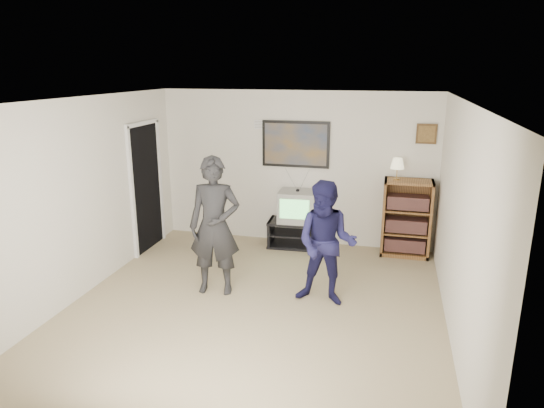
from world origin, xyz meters
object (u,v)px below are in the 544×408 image
at_px(media_stand, 295,233).
at_px(crt_television, 297,206).
at_px(person_short, 326,244).
at_px(bookshelf, 406,218).
at_px(person_tall, 215,226).

relative_size(media_stand, crt_television, 1.52).
distance_m(media_stand, person_short, 2.08).
height_order(crt_television, person_short, person_short).
xyz_separation_m(bookshelf, person_tall, (-2.41, -1.93, 0.30)).
xyz_separation_m(bookshelf, person_short, (-0.99, -1.90, 0.18)).
bearing_deg(crt_television, person_tall, -113.69).
xyz_separation_m(media_stand, crt_television, (0.03, 0.00, 0.47)).
height_order(bookshelf, person_tall, person_tall).
xyz_separation_m(crt_television, bookshelf, (1.71, 0.05, -0.09)).
height_order(media_stand, bookshelf, bookshelf).
bearing_deg(person_tall, person_short, -7.35).
bearing_deg(crt_television, person_short, -71.93).
distance_m(crt_television, bookshelf, 1.71).
height_order(media_stand, crt_television, crt_television).
distance_m(person_tall, person_short, 1.43).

